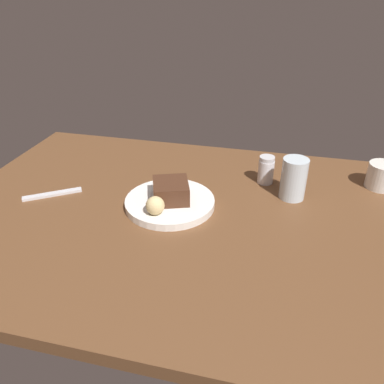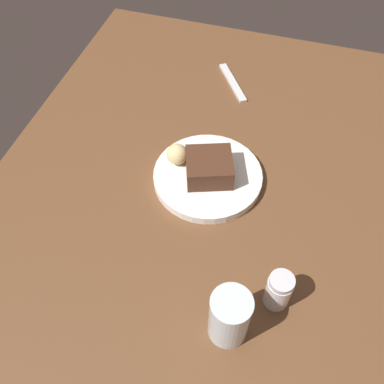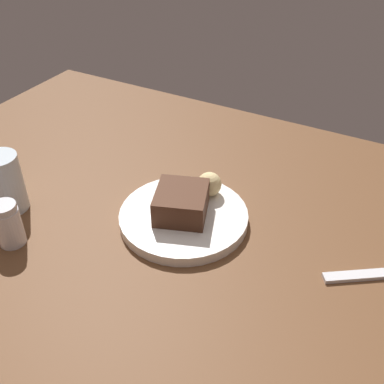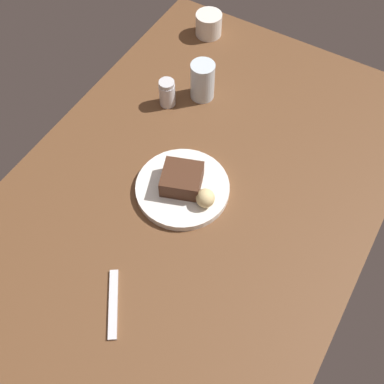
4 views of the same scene
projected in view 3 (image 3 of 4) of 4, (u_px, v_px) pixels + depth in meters
The scene contains 7 objects.
dining_table at pixel (169, 213), 85.66cm from camera, with size 120.00×84.00×3.00cm, color brown.
dessert_plate at pixel (184, 217), 80.89cm from camera, with size 22.51×22.51×1.87cm, color white.
chocolate_cake_slice at pixel (181, 203), 78.81cm from camera, with size 9.17×8.62×4.77cm, color #472819.
bread_roll at pixel (209, 184), 83.42cm from camera, with size 4.44×4.44×4.44cm, color #DBC184.
salt_shaker at pixel (8, 224), 74.81cm from camera, with size 4.37×4.37×7.86cm.
water_glass at pixel (5, 183), 81.36cm from camera, with size 6.55×6.55×10.90cm, color silver.
dessert_spoon at pixel (371, 274), 70.90cm from camera, with size 15.00×1.80×0.70cm, color silver.
Camera 3 is at (-35.43, 56.30, 55.77)cm, focal length 43.20 mm.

